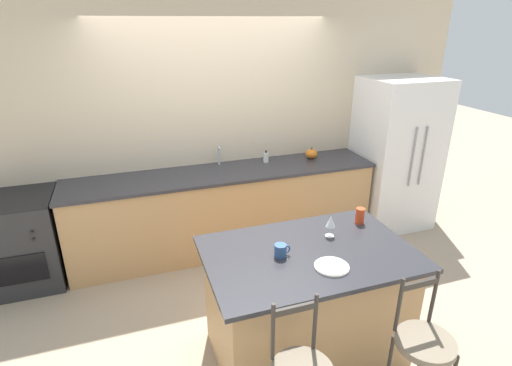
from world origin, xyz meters
The scene contains 14 objects.
ground_plane centered at (0.00, 0.00, 0.00)m, with size 18.00×18.00×0.00m, color tan.
wall_back centered at (0.00, 0.72, 1.35)m, with size 6.00×0.07×2.70m.
back_counter centered at (0.00, 0.39, 0.47)m, with size 3.38×0.70×0.94m.
sink_faucet centered at (0.00, 0.59, 1.08)m, with size 0.02×0.13×0.22m.
kitchen_island centered at (0.18, -1.38, 0.47)m, with size 1.50×0.97×0.93m.
refrigerator centered at (2.16, 0.31, 0.92)m, with size 0.89×0.79×1.85m.
oven_range centered at (-2.08, 0.36, 0.46)m, with size 0.75×0.69×0.92m.
bar_stool_far centered at (0.57, -2.16, 0.58)m, with size 0.35×0.35×1.09m.
dinner_plate centered at (0.23, -1.61, 0.94)m, with size 0.24×0.24×0.02m.
wine_glass centered at (0.42, -1.23, 1.05)m, with size 0.07×0.07×0.17m.
coffee_mug centered at (-0.04, -1.37, 0.98)m, with size 0.12×0.09×0.09m.
tumbler_cup centered at (0.75, -1.12, 0.99)m, with size 0.07×0.07×0.13m.
pumpkin_decoration centered at (1.09, 0.47, 0.99)m, with size 0.14×0.14×0.13m.
soap_bottle centered at (0.53, 0.51, 1.00)m, with size 0.06×0.06×0.14m.
Camera 1 is at (-0.97, -3.58, 2.47)m, focal length 28.00 mm.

